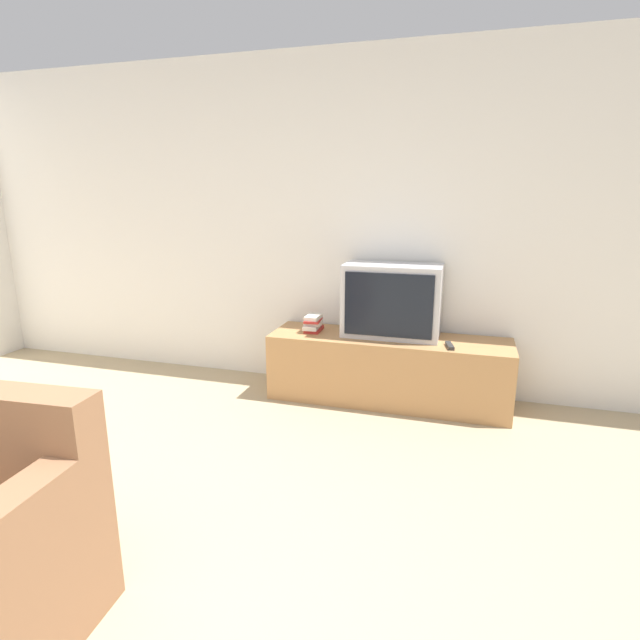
% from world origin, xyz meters
% --- Properties ---
extents(wall_back, '(9.00, 0.06, 2.60)m').
position_xyz_m(wall_back, '(0.00, 3.03, 1.30)').
color(wall_back, white).
rests_on(wall_back, ground_plane).
extents(tv_stand, '(1.79, 0.50, 0.50)m').
position_xyz_m(tv_stand, '(0.81, 2.73, 0.25)').
color(tv_stand, tan).
rests_on(tv_stand, ground_plane).
extents(television, '(0.71, 0.38, 0.54)m').
position_xyz_m(television, '(0.81, 2.79, 0.77)').
color(television, silver).
rests_on(television, tv_stand).
extents(book_stack, '(0.14, 0.22, 0.13)m').
position_xyz_m(book_stack, '(0.21, 2.74, 0.56)').
color(book_stack, '#B72D28').
rests_on(book_stack, tv_stand).
extents(remote_on_stand, '(0.07, 0.16, 0.02)m').
position_xyz_m(remote_on_stand, '(1.26, 2.60, 0.52)').
color(remote_on_stand, '#2D2D2D').
rests_on(remote_on_stand, tv_stand).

